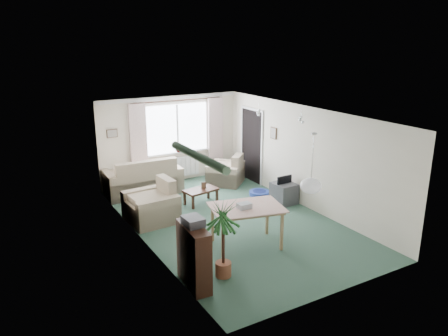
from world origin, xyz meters
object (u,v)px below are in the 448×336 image
armchair_corner (225,169)px  armchair_left (151,201)px  tv_cube (284,193)px  sofa (142,175)px  coffee_table (201,196)px  dining_table (246,227)px  bookshelf (194,256)px  pet_bed (259,193)px  houseplant (223,239)px

armchair_corner → armchair_left: bearing=-15.8°
armchair_left → tv_cube: (3.20, -0.59, -0.21)m
sofa → armchair_corner: size_ratio=2.06×
sofa → armchair_left: sofa is taller
armchair_left → coffee_table: bearing=101.6°
dining_table → tv_cube: size_ratio=2.28×
bookshelf → armchair_corner: bearing=58.6°
coffee_table → bookshelf: 3.68m
coffee_table → dining_table: dining_table is taller
coffee_table → tv_cube: size_ratio=1.48×
pet_bed → dining_table: bearing=-129.6°
dining_table → tv_cube: dining_table is taller
dining_table → coffee_table: bearing=83.9°
pet_bed → houseplant: bearing=-133.0°
armchair_left → coffee_table: armchair_left is taller
houseplant → armchair_corner: bearing=59.4°
armchair_left → pet_bed: size_ratio=2.00×
armchair_corner → tv_cube: (0.48, -2.01, -0.17)m
armchair_corner → coffee_table: (-1.30, -1.04, -0.23)m
coffee_table → houseplant: houseplant is taller
tv_cube → houseplant: bearing=-145.2°
armchair_left → dining_table: armchair_left is taller
armchair_left → bookshelf: (-0.34, -2.83, 0.06)m
dining_table → armchair_corner: bearing=65.9°
dining_table → pet_bed: 2.89m
houseplant → bookshelf: bearing=-179.0°
coffee_table → pet_bed: coffee_table is taller
sofa → armchair_left: bearing=78.0°
armchair_corner → pet_bed: 1.34m
coffee_table → tv_cube: bearing=-28.7°
sofa → pet_bed: (2.52, -1.68, -0.43)m
sofa → dining_table: size_ratio=1.52×
sofa → coffee_table: (0.95, -1.46, -0.30)m
sofa → houseplant: houseplant is taller
armchair_corner → tv_cube: size_ratio=1.69×
armchair_corner → coffee_table: 1.68m
houseplant → tv_cube: (2.99, 2.23, -0.43)m
tv_cube → dining_table: bearing=-146.2°
armchair_corner → bookshelf: bearing=10.9°
armchair_left → bookshelf: bearing=-10.2°
armchair_corner → dining_table: size_ratio=0.74×
sofa → tv_cube: (2.73, -2.43, -0.23)m
armchair_corner → pet_bed: size_ratio=1.80×
sofa → houseplant: 4.67m
armchair_left → dining_table: size_ratio=0.82×
dining_table → tv_cube: (2.03, 1.46, -0.14)m
armchair_corner → dining_table: bearing=22.5°
sofa → bookshelf: size_ratio=1.84×
armchair_corner → coffee_table: size_ratio=1.14×
houseplant → sofa: bearing=86.8°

